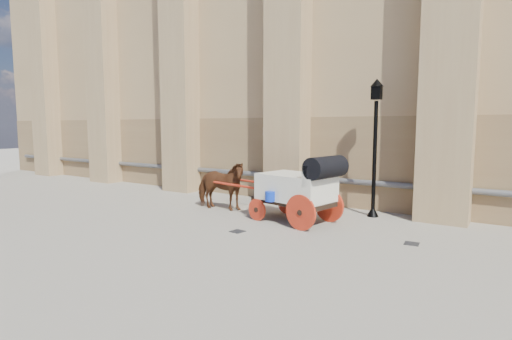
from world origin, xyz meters
The scene contains 6 objects.
ground centered at (0.00, 0.00, 0.00)m, with size 90.00×90.00×0.00m, color gray.
horse centered at (-2.25, 1.43, 0.79)m, with size 0.85×1.87×1.58m, color brown.
carriage centered at (0.68, 1.27, 1.03)m, with size 4.51×1.97×1.91m.
street_lamp centered at (2.17, 3.17, 2.17)m, with size 0.38×0.38×4.06m.
drain_grate_near centered at (-0.21, -0.46, 0.01)m, with size 0.32×0.32×0.01m, color black.
drain_grate_far centered at (3.77, 0.87, 0.01)m, with size 0.32×0.32×0.01m, color black.
Camera 1 is at (5.65, -8.56, 2.70)m, focal length 28.00 mm.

